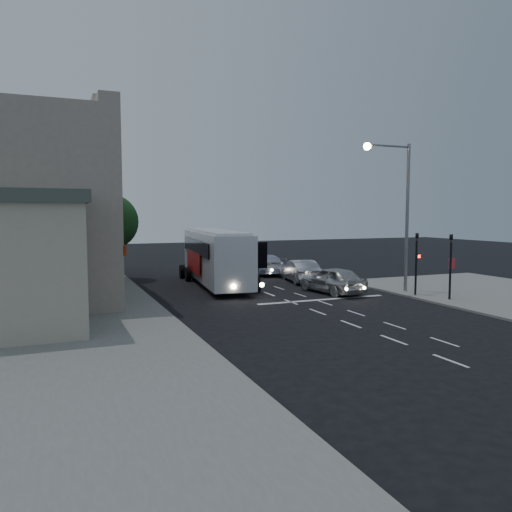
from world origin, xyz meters
name	(u,v)px	position (x,y,z in m)	size (l,w,h in m)	color
ground	(308,308)	(0.00, 0.00, 0.00)	(120.00, 120.00, 0.00)	black
sidewalk_far	(39,299)	(-13.00, 8.00, 0.06)	(12.00, 50.00, 0.12)	slate
road_markings	(301,297)	(1.29, 3.31, 0.00)	(8.00, 30.55, 0.01)	silver
tour_bus	(215,255)	(-1.82, 10.07, 2.04)	(3.92, 12.52, 3.77)	silver
car_suv	(332,280)	(3.74, 3.80, 0.83)	(1.96, 4.88, 1.66)	#B3B3B3
car_sedan_a	(300,271)	(4.22, 9.02, 0.80)	(1.70, 4.87, 1.60)	#A9A9B3
car_sedan_b	(264,264)	(3.74, 14.41, 0.80)	(2.23, 5.49, 1.59)	silver
car_sedan_c	(240,259)	(3.99, 20.76, 0.71)	(2.37, 5.13, 1.43)	#B8B7C9
traffic_signal_main	(417,256)	(7.60, 0.78, 2.42)	(0.25, 0.35, 4.10)	black
traffic_signal_side	(451,258)	(8.30, -1.20, 2.42)	(0.18, 0.15, 4.10)	black
regulatory_sign	(451,271)	(9.30, -0.24, 1.60)	(0.45, 0.12, 2.20)	slate
streetlight	(399,200)	(7.34, 2.20, 5.73)	(3.32, 0.44, 9.00)	slate
main_building	(16,209)	(-13.96, 8.00, 5.16)	(10.12, 12.00, 11.00)	gray
low_building_north	(34,233)	(-13.50, 20.00, 3.39)	(9.40, 9.40, 6.50)	#ABA388
street_tree	(110,219)	(-8.21, 15.02, 4.50)	(4.00, 4.00, 6.20)	black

